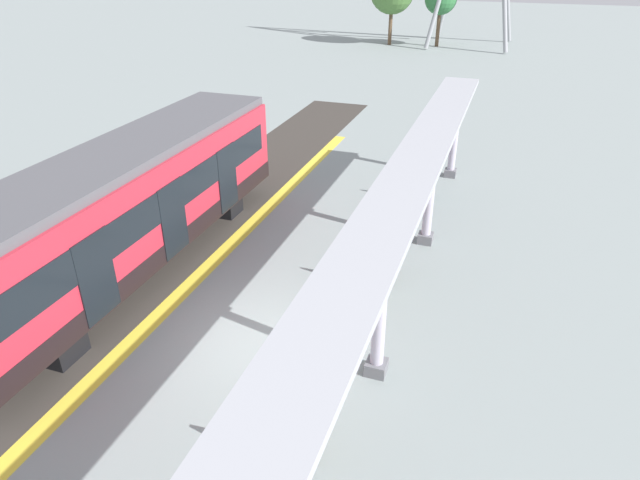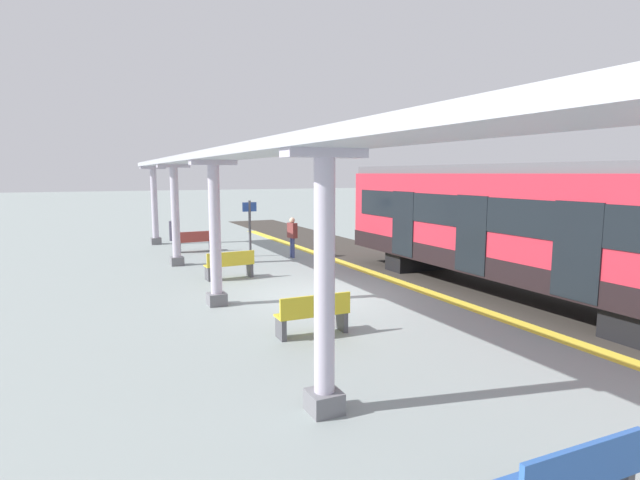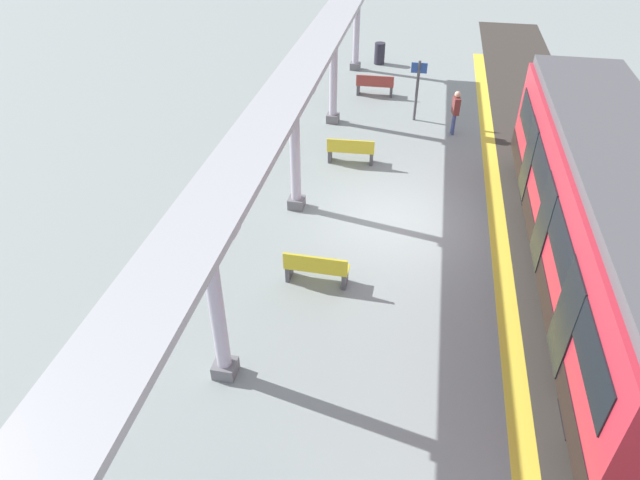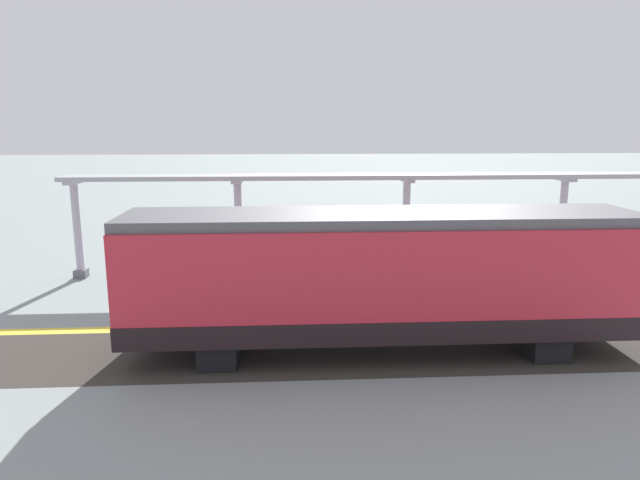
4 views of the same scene
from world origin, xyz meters
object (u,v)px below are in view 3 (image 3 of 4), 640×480
object	(u,v)px
train_near_carriage	(608,223)
bench_near_end	(351,151)
canopy_pillar_second	(333,74)
bench_mid_platform	(316,268)
trash_bin	(380,53)
platform_info_sign	(417,85)
canopy_pillar_fourth	(216,305)
canopy_pillar_nearest	(357,28)
passenger_waiting_near_edge	(456,108)
bench_far_end	(375,85)
canopy_pillar_third	(295,150)

from	to	relation	value
train_near_carriage	bench_near_end	distance (m)	8.20
canopy_pillar_second	bench_near_end	xyz separation A→B (m)	(-1.11, 3.06, -1.37)
train_near_carriage	bench_mid_platform	xyz separation A→B (m)	(6.20, 1.02, -1.39)
trash_bin	platform_info_sign	bearing A→B (deg)	107.77
trash_bin	canopy_pillar_second	bearing A→B (deg)	81.84
canopy_pillar_second	canopy_pillar_fourth	bearing A→B (deg)	90.00
canopy_pillar_fourth	canopy_pillar_nearest	bearing A→B (deg)	-90.00
canopy_pillar_fourth	passenger_waiting_near_edge	world-z (taller)	canopy_pillar_fourth
trash_bin	platform_info_sign	distance (m)	6.46
train_near_carriage	bench_far_end	xyz separation A→B (m)	(6.19, -11.01, -1.39)
canopy_pillar_second	canopy_pillar_third	distance (m)	5.98
train_near_carriage	passenger_waiting_near_edge	distance (m)	8.54
canopy_pillar_nearest	trash_bin	distance (m)	1.93
canopy_pillar_third	canopy_pillar_fourth	world-z (taller)	same
bench_far_end	platform_info_sign	bearing A→B (deg)	129.24
bench_near_end	bench_far_end	world-z (taller)	same
canopy_pillar_third	trash_bin	size ratio (longest dim) A/B	3.76
train_near_carriage	platform_info_sign	size ratio (longest dim) A/B	5.57
canopy_pillar_fourth	canopy_pillar_second	bearing A→B (deg)	-90.00
canopy_pillar_nearest	canopy_pillar_fourth	size ratio (longest dim) A/B	1.00
canopy_pillar_nearest	passenger_waiting_near_edge	xyz separation A→B (m)	(-4.33, 6.09, -0.83)
bench_near_end	bench_far_end	size ratio (longest dim) A/B	1.01
trash_bin	passenger_waiting_near_edge	size ratio (longest dim) A/B	0.61
platform_info_sign	passenger_waiting_near_edge	xyz separation A→B (m)	(-1.40, 0.97, -0.35)
canopy_pillar_third	passenger_waiting_near_edge	size ratio (longest dim) A/B	2.28
canopy_pillar_nearest	canopy_pillar_third	xyz separation A→B (m)	(0.00, 11.86, 0.00)
canopy_pillar_nearest	platform_info_sign	xyz separation A→B (m)	(-2.94, 5.12, -0.48)
canopy_pillar_nearest	bench_near_end	bearing A→B (deg)	97.08
canopy_pillar_second	canopy_pillar_nearest	bearing A→B (deg)	-90.00
bench_far_end	bench_near_end	bearing A→B (deg)	88.97
canopy_pillar_second	trash_bin	xyz separation A→B (m)	(-0.98, -6.86, -1.33)
bench_far_end	train_near_carriage	bearing A→B (deg)	119.33
canopy_pillar_fourth	bench_far_end	distance (m)	15.16
canopy_pillar_third	platform_info_sign	bearing A→B (deg)	-113.53
train_near_carriage	canopy_pillar_second	bearing A→B (deg)	-47.72
bench_far_end	platform_info_sign	xyz separation A→B (m)	(-1.72, 2.11, 0.89)
train_near_carriage	canopy_pillar_nearest	distance (m)	15.85
bench_mid_platform	canopy_pillar_second	bearing A→B (deg)	-82.51
bench_far_end	canopy_pillar_second	bearing A→B (deg)	67.01
canopy_pillar_second	canopy_pillar_fourth	world-z (taller)	same
canopy_pillar_fourth	trash_bin	xyz separation A→B (m)	(-0.98, -19.04, -1.33)
canopy_pillar_second	platform_info_sign	bearing A→B (deg)	-165.45
train_near_carriage	bench_far_end	world-z (taller)	train_near_carriage
canopy_pillar_third	platform_info_sign	xyz separation A→B (m)	(-2.94, -6.74, -0.48)
canopy_pillar_fourth	passenger_waiting_near_edge	bearing A→B (deg)	-109.89
train_near_carriage	canopy_pillar_nearest	bearing A→B (deg)	-62.17
bench_near_end	passenger_waiting_near_edge	size ratio (longest dim) A/B	0.97
canopy_pillar_third	trash_bin	distance (m)	12.95
trash_bin	bench_far_end	bearing A→B (deg)	93.34
train_near_carriage	bench_far_end	bearing A→B (deg)	-60.67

